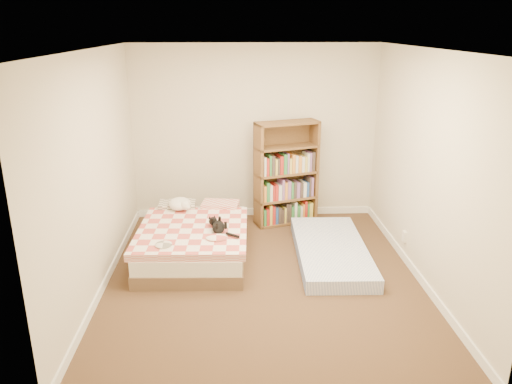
{
  "coord_description": "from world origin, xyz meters",
  "views": [
    {
      "loc": [
        -0.32,
        -5.04,
        2.72
      ],
      "look_at": [
        -0.06,
        0.3,
        0.93
      ],
      "focal_mm": 35.0,
      "sensor_mm": 36.0,
      "label": 1
    }
  ],
  "objects_px": {
    "black_cat": "(219,226)",
    "white_dog": "(180,204)",
    "bookshelf": "(286,186)",
    "floor_mattress": "(331,251)",
    "bed": "(194,239)"
  },
  "relations": [
    {
      "from": "black_cat",
      "to": "white_dog",
      "type": "height_order",
      "value": "white_dog"
    },
    {
      "from": "bookshelf",
      "to": "black_cat",
      "type": "xyz_separation_m",
      "value": [
        -0.93,
        -1.29,
        -0.07
      ]
    },
    {
      "from": "bookshelf",
      "to": "floor_mattress",
      "type": "relative_size",
      "value": 0.8
    },
    {
      "from": "white_dog",
      "to": "floor_mattress",
      "type": "bearing_deg",
      "value": -13.4
    },
    {
      "from": "bed",
      "to": "floor_mattress",
      "type": "distance_m",
      "value": 1.69
    },
    {
      "from": "floor_mattress",
      "to": "white_dog",
      "type": "distance_m",
      "value": 2.04
    },
    {
      "from": "black_cat",
      "to": "bed",
      "type": "bearing_deg",
      "value": 120.12
    },
    {
      "from": "floor_mattress",
      "to": "white_dog",
      "type": "xyz_separation_m",
      "value": [
        -1.89,
        0.65,
        0.42
      ]
    },
    {
      "from": "floor_mattress",
      "to": "white_dog",
      "type": "bearing_deg",
      "value": 162.77
    },
    {
      "from": "bed",
      "to": "black_cat",
      "type": "height_order",
      "value": "black_cat"
    },
    {
      "from": "floor_mattress",
      "to": "bed",
      "type": "bearing_deg",
      "value": 176.51
    },
    {
      "from": "bed",
      "to": "bookshelf",
      "type": "height_order",
      "value": "bookshelf"
    },
    {
      "from": "bed",
      "to": "white_dog",
      "type": "distance_m",
      "value": 0.61
    },
    {
      "from": "bookshelf",
      "to": "bed",
      "type": "bearing_deg",
      "value": -157.69
    },
    {
      "from": "bed",
      "to": "white_dog",
      "type": "relative_size",
      "value": 5.2
    }
  ]
}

